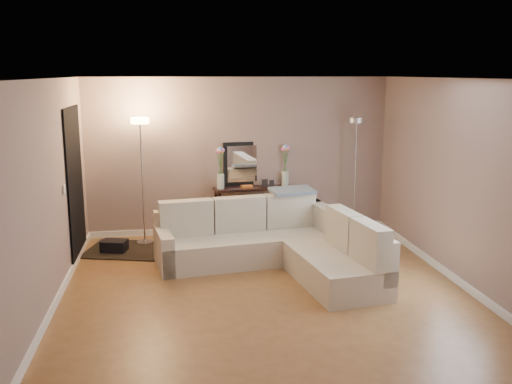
{
  "coord_description": "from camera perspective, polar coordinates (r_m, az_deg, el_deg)",
  "views": [
    {
      "loc": [
        -1.09,
        -6.58,
        2.67
      ],
      "look_at": [
        0.0,
        0.8,
        1.1
      ],
      "focal_mm": 40.0,
      "sensor_mm": 36.0,
      "label": 1
    }
  ],
  "objects": [
    {
      "name": "wall_left",
      "position": [
        6.87,
        -20.16,
        -0.35
      ],
      "size": [
        0.02,
        5.5,
        2.6
      ],
      "primitive_type": "cube",
      "color": "gray",
      "rests_on": "ground"
    },
    {
      "name": "flower_vase_right",
      "position": [
        9.56,
        2.94,
        2.4
      ],
      "size": [
        0.16,
        0.14,
        0.69
      ],
      "color": "silver",
      "rests_on": "console_table"
    },
    {
      "name": "black_bag",
      "position": [
        8.93,
        -13.97,
        -5.45
      ],
      "size": [
        0.42,
        0.34,
        0.24
      ],
      "primitive_type": "cube",
      "rotation": [
        0.0,
        0.0,
        -0.26
      ],
      "color": "black",
      "rests_on": "charcoal_rug"
    },
    {
      "name": "switch_plate",
      "position": [
        7.7,
        -18.64,
        0.25
      ],
      "size": [
        0.02,
        0.08,
        0.12
      ],
      "primitive_type": "cube",
      "color": "white",
      "rests_on": "ground"
    },
    {
      "name": "wall_back",
      "position": [
        9.5,
        -1.72,
        3.59
      ],
      "size": [
        5.0,
        0.02,
        2.6
      ],
      "primitive_type": "cube",
      "color": "gray",
      "rests_on": "ground"
    },
    {
      "name": "doorway",
      "position": [
        8.54,
        -17.62,
        0.73
      ],
      "size": [
        0.02,
        1.2,
        2.2
      ],
      "primitive_type": "cube",
      "color": "black",
      "rests_on": "ground"
    },
    {
      "name": "leaning_mirror",
      "position": [
        9.54,
        -0.54,
        2.89
      ],
      "size": [
        0.93,
        0.16,
        0.73
      ],
      "color": "black",
      "rests_on": "console_table"
    },
    {
      "name": "throw_blanket",
      "position": [
        8.52,
        3.65,
        0.14
      ],
      "size": [
        0.71,
        0.5,
        0.09
      ],
      "primitive_type": "cube",
      "rotation": [
        0.1,
        0.0,
        0.2
      ],
      "color": "slate",
      "rests_on": "sectional_sofa"
    },
    {
      "name": "console_table",
      "position": [
        9.5,
        -0.74,
        -1.59
      ],
      "size": [
        1.35,
        0.52,
        0.81
      ],
      "color": "black",
      "rests_on": "floor"
    },
    {
      "name": "floor_lamp_unlit",
      "position": [
        9.45,
        9.95,
        3.89
      ],
      "size": [
        0.32,
        0.32,
        1.96
      ],
      "color": "silver",
      "rests_on": "floor"
    },
    {
      "name": "charcoal_rug",
      "position": [
        8.97,
        -12.42,
        -5.67
      ],
      "size": [
        1.5,
        1.27,
        0.02
      ],
      "primitive_type": "cube",
      "rotation": [
        0.0,
        0.0,
        -0.26
      ],
      "color": "black",
      "rests_on": "floor"
    },
    {
      "name": "wall_right",
      "position": [
        7.62,
        19.95,
        0.81
      ],
      "size": [
        0.02,
        5.5,
        2.6
      ],
      "primitive_type": "cube",
      "color": "gray",
      "rests_on": "ground"
    },
    {
      "name": "table_decor",
      "position": [
        9.41,
        -0.22,
        0.66
      ],
      "size": [
        0.56,
        0.14,
        0.13
      ],
      "color": "orange",
      "rests_on": "console_table"
    },
    {
      "name": "flower_vase_left",
      "position": [
        9.27,
        -3.58,
        2.09
      ],
      "size": [
        0.16,
        0.14,
        0.69
      ],
      "color": "silver",
      "rests_on": "console_table"
    },
    {
      "name": "floor",
      "position": [
        7.18,
        0.94,
        -9.97
      ],
      "size": [
        5.0,
        5.5,
        0.01
      ],
      "primitive_type": "cube",
      "color": "#8E5F33",
      "rests_on": "ground"
    },
    {
      "name": "ceiling",
      "position": [
        6.67,
        1.02,
        11.33
      ],
      "size": [
        5.0,
        5.5,
        0.01
      ],
      "primitive_type": "cube",
      "color": "white",
      "rests_on": "ground"
    },
    {
      "name": "sectional_sofa",
      "position": [
        7.95,
        2.14,
        -5.23
      ],
      "size": [
        2.89,
        2.55,
        0.9
      ],
      "color": "beige",
      "rests_on": "floor"
    },
    {
      "name": "baseboard_left",
      "position": [
        7.22,
        -19.24,
        -10.09
      ],
      "size": [
        0.03,
        5.5,
        0.1
      ],
      "primitive_type": "cube",
      "color": "white",
      "rests_on": "ground"
    },
    {
      "name": "baseboard_back",
      "position": [
        9.74,
        -1.66,
        -3.73
      ],
      "size": [
        5.0,
        0.03,
        0.1
      ],
      "primitive_type": "cube",
      "color": "white",
      "rests_on": "ground"
    },
    {
      "name": "floor_lamp_lit",
      "position": [
        8.98,
        -11.39,
        3.55
      ],
      "size": [
        0.34,
        0.34,
        1.99
      ],
      "color": "silver",
      "rests_on": "floor"
    },
    {
      "name": "wall_front",
      "position": [
        4.2,
        7.14,
        -7.24
      ],
      "size": [
        5.0,
        0.02,
        2.6
      ],
      "primitive_type": "cube",
      "color": "gray",
      "rests_on": "ground"
    },
    {
      "name": "baseboard_right",
      "position": [
        7.93,
        19.15,
        -8.09
      ],
      "size": [
        0.03,
        5.5,
        0.1
      ],
      "primitive_type": "cube",
      "color": "white",
      "rests_on": "ground"
    }
  ]
}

